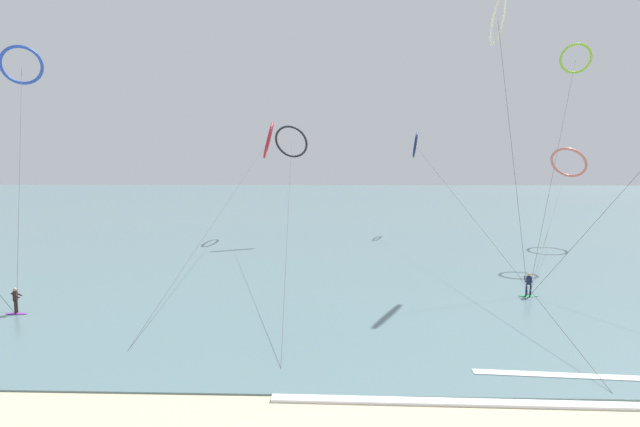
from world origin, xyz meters
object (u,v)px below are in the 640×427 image
kite_coral (569,163)px  kite_navy (416,145)px  surfer_violet (16,302)px  surfer_emerald (529,286)px  kite_ivory (498,20)px  kite_lime (576,59)px  kite_crimson (268,140)px  kite_charcoal (292,141)px  kite_cobalt (22,65)px

kite_coral → kite_navy: (-16.62, 9.49, 2.49)m
surfer_violet → surfer_emerald: bearing=82.0°
kite_ivory → kite_lime: bearing=158.4°
kite_navy → kite_lime: size_ratio=2.25×
kite_crimson → kite_ivory: bearing=40.4°
kite_crimson → kite_lime: kite_lime is taller
kite_crimson → surfer_emerald: bearing=31.0°
kite_charcoal → kite_lime: 32.61m
kite_crimson → kite_lime: size_ratio=1.94×
surfer_emerald → kite_navy: bearing=-73.6°
surfer_violet → kite_navy: kite_navy is taller
kite_cobalt → kite_coral: bearing=160.4°
kite_coral → kite_lime: (-2.31, -5.03, 10.96)m
kite_coral → kite_navy: size_ratio=0.53×
kite_crimson → kite_lime: bearing=66.0°
surfer_emerald → kite_navy: kite_navy is taller
kite_ivory → kite_charcoal: size_ratio=0.61×
surfer_violet → kite_crimson: 38.40m
surfer_emerald → surfer_violet: bearing=20.5°
surfer_violet → kite_coral: bearing=104.5°
surfer_emerald → kite_ivory: (-0.09, 8.43, 20.95)m
kite_ivory → kite_coral: kite_ivory is taller
kite_coral → kite_navy: bearing=19.9°
kite_navy → surfer_emerald: bearing=15.8°
kite_ivory → kite_charcoal: (-19.17, 16.29, -9.43)m
surfer_emerald → kite_ivory: bearing=-77.4°
kite_charcoal → kite_navy: kite_charcoal is taller
kite_ivory → kite_coral: bearing=164.6°
surfer_emerald → surfer_violet: same height
kite_navy → kite_lime: kite_lime is taller
kite_crimson → kite_lime: (34.51, -10.82, 7.97)m
kite_coral → kite_cobalt: kite_cobalt is taller
surfer_violet → kite_ivory: kite_ivory is taller
surfer_emerald → kite_cobalt: 46.08m
kite_ivory → kite_crimson: (-22.71, 21.22, -9.04)m
surfer_violet → kite_cobalt: bearing=-167.0°
kite_crimson → kite_navy: (20.20, 3.70, -0.50)m
kite_charcoal → kite_cobalt: bearing=-173.4°
surfer_emerald → kite_crimson: (-22.81, 29.65, 11.91)m
kite_cobalt → kite_navy: bearing=177.4°
surfer_violet → kite_charcoal: bearing=137.1°
kite_coral → kite_charcoal: bearing=48.2°
surfer_violet → kite_coral: 56.80m
surfer_violet → kite_charcoal: kite_charcoal is taller
surfer_emerald → kite_coral: bearing=-108.4°
kite_lime → kite_crimson: bearing=6.8°
kite_crimson → kite_cobalt: bearing=-48.5°
kite_navy → kite_coral: bearing=71.6°
kite_ivory → kite_crimson: size_ratio=0.55×
kite_ivory → kite_lime: size_ratio=1.07×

